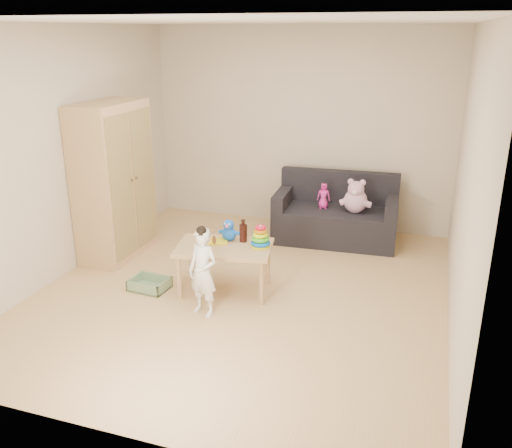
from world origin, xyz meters
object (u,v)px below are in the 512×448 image
(play_table, at_px, (225,268))
(toddler, at_px, (203,273))
(sofa, at_px, (335,225))
(wardrobe, at_px, (114,181))

(play_table, relative_size, toddler, 1.13)
(sofa, xyz_separation_m, play_table, (-0.81, -1.75, 0.04))
(wardrobe, xyz_separation_m, sofa, (2.36, 1.23, -0.68))
(sofa, bearing_deg, wardrobe, -155.80)
(sofa, distance_m, play_table, 1.93)
(wardrobe, distance_m, sofa, 2.75)
(wardrobe, relative_size, toddler, 2.16)
(toddler, bearing_deg, sofa, 86.59)
(sofa, height_order, play_table, play_table)
(wardrobe, xyz_separation_m, play_table, (1.56, -0.52, -0.65))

